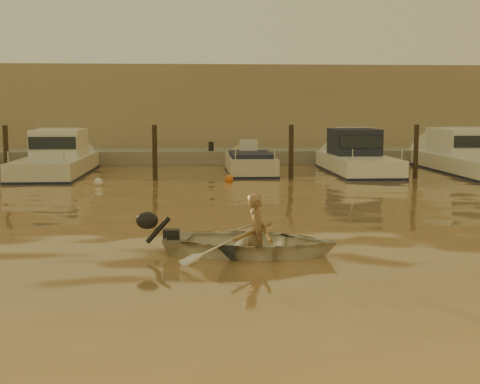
{
  "coord_description": "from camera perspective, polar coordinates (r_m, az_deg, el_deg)",
  "views": [
    {
      "loc": [
        1.26,
        -10.61,
        2.63
      ],
      "look_at": [
        2.26,
        4.15,
        0.75
      ],
      "focal_mm": 50.0,
      "sensor_mm": 36.0,
      "label": 1
    }
  ],
  "objects": [
    {
      "name": "fender_e",
      "position": [
        24.7,
        10.41,
        1.23
      ],
      "size": [
        0.3,
        0.3,
        0.3
      ],
      "primitive_type": "sphere",
      "color": "white",
      "rests_on": "ground_plane"
    },
    {
      "name": "oar_port",
      "position": [
        11.98,
        2.15,
        -3.39
      ],
      "size": [
        0.1,
        2.1,
        0.13
      ],
      "primitive_type": "cylinder",
      "rotation": [
        1.54,
        0.0,
        -0.02
      ],
      "color": "brown",
      "rests_on": "dinghy"
    },
    {
      "name": "piling_1",
      "position": [
        25.39,
        -19.32,
        2.92
      ],
      "size": [
        0.18,
        0.18,
        2.2
      ],
      "primitive_type": "cylinder",
      "color": "#2D2319",
      "rests_on": "ground_plane"
    },
    {
      "name": "outboard_motor",
      "position": [
        12.34,
        -5.96,
        -3.78
      ],
      "size": [
        0.97,
        0.59,
        0.7
      ],
      "primitive_type": null,
      "rotation": [
        0.0,
        0.0,
        -0.23
      ],
      "color": "black",
      "rests_on": "dinghy"
    },
    {
      "name": "quay",
      "position": [
        32.23,
        -6.1,
        2.78
      ],
      "size": [
        52.0,
        4.0,
        1.0
      ],
      "primitive_type": "cube",
      "color": "gray",
      "rests_on": "ground_plane"
    },
    {
      "name": "moored_boat_5",
      "position": [
        28.99,
        19.15,
        2.87
      ],
      "size": [
        2.79,
        9.18,
        1.75
      ],
      "primitive_type": null,
      "color": "silver",
      "rests_on": "ground_plane"
    },
    {
      "name": "fender_c",
      "position": [
        23.18,
        -11.99,
        0.81
      ],
      "size": [
        0.3,
        0.3,
        0.3
      ],
      "primitive_type": "sphere",
      "color": "silver",
      "rests_on": "ground_plane"
    },
    {
      "name": "person",
      "position": [
        12.0,
        1.44,
        -3.47
      ],
      "size": [
        0.44,
        0.57,
        1.4
      ],
      "primitive_type": "imported",
      "rotation": [
        0.0,
        0.0,
        1.34
      ],
      "color": "#8E6947",
      "rests_on": "dinghy"
    },
    {
      "name": "piling_3",
      "position": [
        24.73,
        4.38,
        3.2
      ],
      "size": [
        0.18,
        0.18,
        2.2
      ],
      "primitive_type": "cylinder",
      "color": "#2D2319",
      "rests_on": "ground_plane"
    },
    {
      "name": "oar_starboard",
      "position": [
        12.0,
        1.2,
        -3.37
      ],
      "size": [
        0.87,
        1.96,
        0.13
      ],
      "primitive_type": "cylinder",
      "rotation": [
        1.54,
        0.0,
        -0.4
      ],
      "color": "brown",
      "rests_on": "dinghy"
    },
    {
      "name": "moored_boat_3",
      "position": [
        26.81,
        0.87,
        2.08
      ],
      "size": [
        1.81,
        5.32,
        0.95
      ],
      "primitive_type": null,
      "color": "beige",
      "rests_on": "ground_plane"
    },
    {
      "name": "moored_boat_4",
      "position": [
        27.48,
        9.98,
        2.94
      ],
      "size": [
        2.26,
        6.98,
        1.75
      ],
      "primitive_type": null,
      "color": "white",
      "rests_on": "ground_plane"
    },
    {
      "name": "dinghy",
      "position": [
        12.05,
        0.96,
        -4.38
      ],
      "size": [
        3.52,
        2.86,
        0.64
      ],
      "primitive_type": "imported",
      "rotation": [
        0.0,
        0.0,
        1.34
      ],
      "color": "white",
      "rests_on": "ground_plane"
    },
    {
      "name": "piling_4",
      "position": [
        25.82,
        14.77,
        3.15
      ],
      "size": [
        0.18,
        0.18,
        2.2
      ],
      "primitive_type": "cylinder",
      "color": "#2D2319",
      "rests_on": "ground_plane"
    },
    {
      "name": "fender_d",
      "position": [
        23.8,
        -0.95,
        1.13
      ],
      "size": [
        0.3,
        0.3,
        0.3
      ],
      "primitive_type": "sphere",
      "color": "#D75D19",
      "rests_on": "ground_plane"
    },
    {
      "name": "waterfront_building",
      "position": [
        37.64,
        -5.83,
        6.84
      ],
      "size": [
        46.0,
        7.0,
        4.8
      ],
      "primitive_type": "cube",
      "color": "#9E8466",
      "rests_on": "quay"
    },
    {
      "name": "ground_plane",
      "position": [
        11.01,
        -10.4,
        -6.7
      ],
      "size": [
        160.0,
        160.0,
        0.0
      ],
      "primitive_type": "plane",
      "color": "olive",
      "rests_on": "ground"
    },
    {
      "name": "moored_boat_2",
      "position": [
        27.24,
        -15.4,
        2.75
      ],
      "size": [
        2.34,
        7.81,
        1.75
      ],
      "primitive_type": null,
      "color": "beige",
      "rests_on": "ground_plane"
    },
    {
      "name": "piling_2",
      "position": [
        24.52,
        -7.28,
        3.13
      ],
      "size": [
        0.18,
        0.18,
        2.2
      ],
      "primitive_type": "cylinder",
      "color": "#2D2319",
      "rests_on": "ground_plane"
    }
  ]
}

